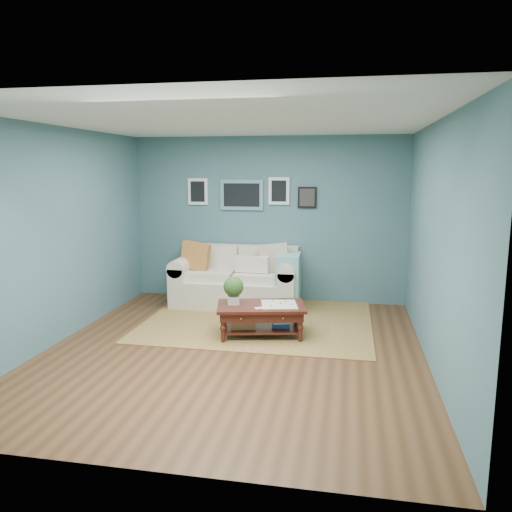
# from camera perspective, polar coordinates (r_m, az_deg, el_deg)

# --- Properties ---
(room_shell) EXTENTS (5.00, 5.02, 2.70)m
(room_shell) POSITION_cam_1_polar(r_m,az_deg,el_deg) (5.87, -2.60, 1.97)
(room_shell) COLOR brown
(room_shell) RESTS_ON ground
(area_rug) EXTENTS (3.21, 2.56, 0.01)m
(area_rug) POSITION_cam_1_polar(r_m,az_deg,el_deg) (7.27, 0.27, -7.41)
(area_rug) COLOR brown
(area_rug) RESTS_ON ground
(loveseat) EXTENTS (2.03, 0.92, 1.04)m
(loveseat) POSITION_cam_1_polar(r_m,az_deg,el_deg) (8.00, -1.66, -2.69)
(loveseat) COLOR beige
(loveseat) RESTS_ON ground
(coffee_table) EXTENTS (1.24, 0.88, 0.79)m
(coffee_table) POSITION_cam_1_polar(r_m,az_deg,el_deg) (6.56, 0.05, -6.20)
(coffee_table) COLOR #36120D
(coffee_table) RESTS_ON ground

